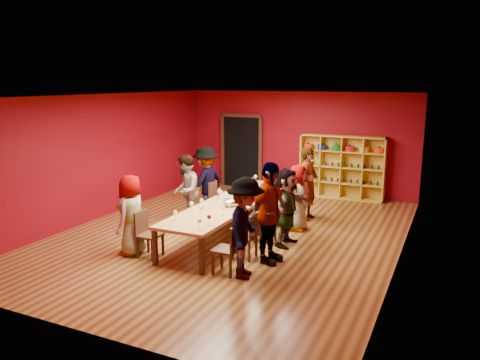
# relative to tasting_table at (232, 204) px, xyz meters

# --- Properties ---
(room_shell) EXTENTS (7.10, 9.10, 3.04)m
(room_shell) POSITION_rel_tasting_table_xyz_m (0.00, 0.00, 0.80)
(room_shell) COLOR #563516
(room_shell) RESTS_ON ground
(tasting_table) EXTENTS (1.10, 4.50, 0.75)m
(tasting_table) POSITION_rel_tasting_table_xyz_m (0.00, 0.00, 0.00)
(tasting_table) COLOR #AF8549
(tasting_table) RESTS_ON ground
(doorway) EXTENTS (1.40, 0.17, 2.30)m
(doorway) POSITION_rel_tasting_table_xyz_m (-1.80, 4.43, 0.42)
(doorway) COLOR black
(doorway) RESTS_ON ground
(shelving_unit) EXTENTS (2.40, 0.40, 1.80)m
(shelving_unit) POSITION_rel_tasting_table_xyz_m (1.40, 4.32, 0.28)
(shelving_unit) COLOR gold
(shelving_unit) RESTS_ON ground
(chair_person_left_0) EXTENTS (0.42, 0.42, 0.89)m
(chair_person_left_0) POSITION_rel_tasting_table_xyz_m (-0.91, -1.85, -0.20)
(chair_person_left_0) COLOR black
(chair_person_left_0) RESTS_ON ground
(person_left_0) EXTENTS (0.52, 0.81, 1.56)m
(person_left_0) POSITION_rel_tasting_table_xyz_m (-1.24, -1.85, 0.08)
(person_left_0) COLOR #141C37
(person_left_0) RESTS_ON ground
(chair_person_left_2) EXTENTS (0.42, 0.42, 0.89)m
(chair_person_left_2) POSITION_rel_tasting_table_xyz_m (-0.91, 0.14, -0.20)
(chair_person_left_2) COLOR black
(chair_person_left_2) RESTS_ON ground
(person_left_2) EXTENTS (0.70, 0.91, 1.66)m
(person_left_2) POSITION_rel_tasting_table_xyz_m (-1.25, 0.14, 0.13)
(person_left_2) COLOR pink
(person_left_2) RESTS_ON ground
(chair_person_left_3) EXTENTS (0.42, 0.42, 0.89)m
(chair_person_left_3) POSITION_rel_tasting_table_xyz_m (-0.91, 1.03, -0.20)
(chair_person_left_3) COLOR black
(chair_person_left_3) RESTS_ON ground
(person_left_3) EXTENTS (0.64, 1.18, 1.73)m
(person_left_3) POSITION_rel_tasting_table_xyz_m (-1.21, 1.03, 0.17)
(person_left_3) COLOR #525257
(person_left_3) RESTS_ON ground
(chair_person_right_0) EXTENTS (0.42, 0.42, 0.89)m
(chair_person_right_0) POSITION_rel_tasting_table_xyz_m (0.91, -1.93, -0.20)
(chair_person_right_0) COLOR black
(chair_person_right_0) RESTS_ON ground
(person_right_0) EXTENTS (0.71, 1.20, 1.74)m
(person_right_0) POSITION_rel_tasting_table_xyz_m (1.20, -1.93, 0.17)
(person_right_0) COLOR #131C36
(person_right_0) RESTS_ON ground
(chair_person_right_1) EXTENTS (0.42, 0.42, 0.89)m
(chair_person_right_1) POSITION_rel_tasting_table_xyz_m (0.91, -1.14, -0.20)
(chair_person_right_1) COLOR black
(chair_person_right_1) RESTS_ON ground
(person_right_1) EXTENTS (0.68, 1.17, 1.89)m
(person_right_1) POSITION_rel_tasting_table_xyz_m (1.32, -1.14, 0.24)
(person_right_1) COLOR #D58F90
(person_right_1) RESTS_ON ground
(chair_person_right_2) EXTENTS (0.42, 0.42, 0.89)m
(chair_person_right_2) POSITION_rel_tasting_table_xyz_m (0.91, -0.11, -0.20)
(chair_person_right_2) COLOR black
(chair_person_right_2) RESTS_ON ground
(person_right_2) EXTENTS (0.52, 1.51, 1.60)m
(person_right_2) POSITION_rel_tasting_table_xyz_m (1.30, -0.11, 0.10)
(person_right_2) COLOR #141639
(person_right_2) RESTS_ON ground
(chair_person_right_3) EXTENTS (0.42, 0.42, 0.89)m
(chair_person_right_3) POSITION_rel_tasting_table_xyz_m (0.91, 0.94, -0.20)
(chair_person_right_3) COLOR black
(chair_person_right_3) RESTS_ON ground
(person_right_3) EXTENTS (0.45, 0.76, 1.49)m
(person_right_3) POSITION_rel_tasting_table_xyz_m (1.19, 0.94, 0.05)
(person_right_3) COLOR #141739
(person_right_3) RESTS_ON ground
(chair_person_right_4) EXTENTS (0.42, 0.42, 0.89)m
(chair_person_right_4) POSITION_rel_tasting_table_xyz_m (0.91, 1.86, -0.20)
(chair_person_right_4) COLOR black
(chair_person_right_4) RESTS_ON ground
(person_right_4) EXTENTS (0.50, 0.66, 1.76)m
(person_right_4) POSITION_rel_tasting_table_xyz_m (1.16, 1.86, 0.18)
(person_right_4) COLOR #161A3D
(person_right_4) RESTS_ON ground
(wine_glass_0) EXTENTS (0.08, 0.08, 0.20)m
(wine_glass_0) POSITION_rel_tasting_table_xyz_m (-0.18, 1.37, 0.19)
(wine_glass_0) COLOR silver
(wine_glass_0) RESTS_ON tasting_table
(wine_glass_1) EXTENTS (0.08, 0.08, 0.20)m
(wine_glass_1) POSITION_rel_tasting_table_xyz_m (0.15, 0.44, 0.19)
(wine_glass_1) COLOR silver
(wine_glass_1) RESTS_ON tasting_table
(wine_glass_2) EXTENTS (0.08, 0.08, 0.19)m
(wine_glass_2) POSITION_rel_tasting_table_xyz_m (-0.33, -1.71, 0.19)
(wine_glass_2) COLOR silver
(wine_glass_2) RESTS_ON tasting_table
(wine_glass_3) EXTENTS (0.08, 0.08, 0.20)m
(wine_glass_3) POSITION_rel_tasting_table_xyz_m (0.37, -1.69, 0.20)
(wine_glass_3) COLOR silver
(wine_glass_3) RESTS_ON tasting_table
(wine_glass_4) EXTENTS (0.07, 0.07, 0.18)m
(wine_glass_4) POSITION_rel_tasting_table_xyz_m (0.30, -0.98, 0.18)
(wine_glass_4) COLOR silver
(wine_glass_4) RESTS_ON tasting_table
(wine_glass_5) EXTENTS (0.07, 0.07, 0.18)m
(wine_glass_5) POSITION_rel_tasting_table_xyz_m (-0.28, 1.78, 0.18)
(wine_glass_5) COLOR silver
(wine_glass_5) RESTS_ON tasting_table
(wine_glass_6) EXTENTS (0.08, 0.08, 0.20)m
(wine_glass_6) POSITION_rel_tasting_table_xyz_m (-0.38, -1.05, 0.20)
(wine_glass_6) COLOR silver
(wine_glass_6) RESTS_ON tasting_table
(wine_glass_7) EXTENTS (0.08, 0.08, 0.19)m
(wine_glass_7) POSITION_rel_tasting_table_xyz_m (0.30, -0.73, 0.19)
(wine_glass_7) COLOR silver
(wine_glass_7) RESTS_ON tasting_table
(wine_glass_8) EXTENTS (0.09, 0.09, 0.22)m
(wine_glass_8) POSITION_rel_tasting_table_xyz_m (-0.03, -1.26, 0.21)
(wine_glass_8) COLOR silver
(wine_glass_8) RESTS_ON tasting_table
(wine_glass_9) EXTENTS (0.08, 0.08, 0.21)m
(wine_glass_9) POSITION_rel_tasting_table_xyz_m (0.32, 0.99, 0.20)
(wine_glass_9) COLOR silver
(wine_glass_9) RESTS_ON tasting_table
(wine_glass_10) EXTENTS (0.08, 0.08, 0.21)m
(wine_glass_10) POSITION_rel_tasting_table_xyz_m (0.36, 1.86, 0.20)
(wine_glass_10) COLOR silver
(wine_glass_10) RESTS_ON tasting_table
(wine_glass_11) EXTENTS (0.08, 0.08, 0.20)m
(wine_glass_11) POSITION_rel_tasting_table_xyz_m (0.33, 0.87, 0.20)
(wine_glass_11) COLOR silver
(wine_glass_11) RESTS_ON tasting_table
(wine_glass_12) EXTENTS (0.08, 0.08, 0.20)m
(wine_glass_12) POSITION_rel_tasting_table_xyz_m (0.26, 0.01, 0.20)
(wine_glass_12) COLOR silver
(wine_glass_12) RESTS_ON tasting_table
(wine_glass_13) EXTENTS (0.09, 0.09, 0.21)m
(wine_glass_13) POSITION_rel_tasting_table_xyz_m (0.35, -1.99, 0.20)
(wine_glass_13) COLOR silver
(wine_glass_13) RESTS_ON tasting_table
(wine_glass_14) EXTENTS (0.08, 0.08, 0.20)m
(wine_glass_14) POSITION_rel_tasting_table_xyz_m (-0.28, 1.97, 0.20)
(wine_glass_14) COLOR silver
(wine_glass_14) RESTS_ON tasting_table
(wine_glass_15) EXTENTS (0.08, 0.08, 0.19)m
(wine_glass_15) POSITION_rel_tasting_table_xyz_m (0.33, 1.69, 0.19)
(wine_glass_15) COLOR silver
(wine_glass_15) RESTS_ON tasting_table
(wine_glass_16) EXTENTS (0.07, 0.07, 0.18)m
(wine_glass_16) POSITION_rel_tasting_table_xyz_m (-0.27, 0.89, 0.18)
(wine_glass_16) COLOR silver
(wine_glass_16) RESTS_ON tasting_table
(wine_glass_17) EXTENTS (0.08, 0.08, 0.19)m
(wine_glass_17) POSITION_rel_tasting_table_xyz_m (-0.04, -0.38, 0.19)
(wine_glass_17) COLOR silver
(wine_glass_17) RESTS_ON tasting_table
(wine_glass_18) EXTENTS (0.08, 0.08, 0.19)m
(wine_glass_18) POSITION_rel_tasting_table_xyz_m (-0.30, 0.09, 0.19)
(wine_glass_18) COLOR silver
(wine_glass_18) RESTS_ON tasting_table
(wine_glass_19) EXTENTS (0.08, 0.08, 0.20)m
(wine_glass_19) POSITION_rel_tasting_table_xyz_m (-0.32, -0.74, 0.19)
(wine_glass_19) COLOR silver
(wine_glass_19) RESTS_ON tasting_table
(wine_glass_20) EXTENTS (0.08, 0.08, 0.21)m
(wine_glass_20) POSITION_rel_tasting_table_xyz_m (-0.28, 0.98, 0.20)
(wine_glass_20) COLOR silver
(wine_glass_20) RESTS_ON tasting_table
(wine_glass_21) EXTENTS (0.07, 0.07, 0.18)m
(wine_glass_21) POSITION_rel_tasting_table_xyz_m (-0.31, -0.05, 0.18)
(wine_glass_21) COLOR silver
(wine_glass_21) RESTS_ON tasting_table
(wine_glass_22) EXTENTS (0.08, 0.08, 0.21)m
(wine_glass_22) POSITION_rel_tasting_table_xyz_m (0.30, -0.16, 0.20)
(wine_glass_22) COLOR silver
(wine_glass_22) RESTS_ON tasting_table
(spittoon_bowl) EXTENTS (0.32, 0.32, 0.17)m
(spittoon_bowl) POSITION_rel_tasting_table_xyz_m (0.13, -0.37, 0.12)
(spittoon_bowl) COLOR #B3B5BA
(spittoon_bowl) RESTS_ON tasting_table
(carafe_a) EXTENTS (0.12, 0.12, 0.25)m
(carafe_a) POSITION_rel_tasting_table_xyz_m (-0.29, -0.01, 0.16)
(carafe_a) COLOR silver
(carafe_a) RESTS_ON tasting_table
(carafe_b) EXTENTS (0.12, 0.12, 0.28)m
(carafe_b) POSITION_rel_tasting_table_xyz_m (0.08, -0.57, 0.18)
(carafe_b) COLOR silver
(carafe_b) RESTS_ON tasting_table
(wine_bottle) EXTENTS (0.08, 0.08, 0.31)m
(wine_bottle) POSITION_rel_tasting_table_xyz_m (0.14, 1.66, 0.17)
(wine_bottle) COLOR #153B1D
(wine_bottle) RESTS_ON tasting_table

